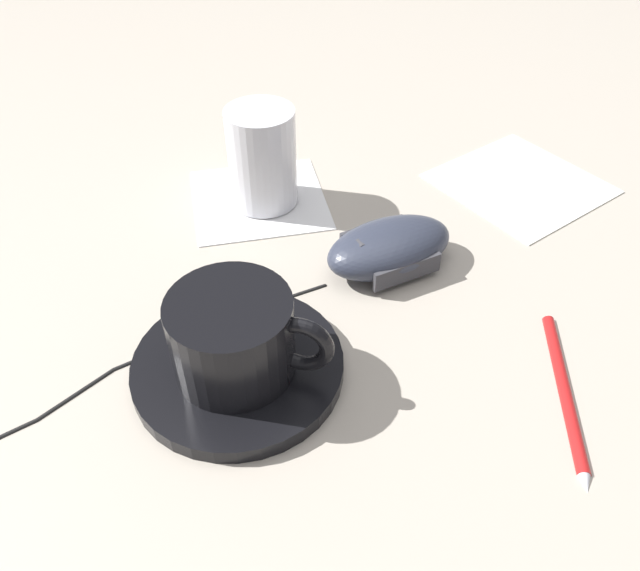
# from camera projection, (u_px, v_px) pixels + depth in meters

# --- Properties ---
(ground_plane) EXTENTS (3.00, 3.00, 0.00)m
(ground_plane) POSITION_uv_depth(u_px,v_px,m) (360.00, 267.00, 0.53)
(ground_plane) COLOR #B2A899
(saucer) EXTENTS (0.15, 0.15, 0.01)m
(saucer) POSITION_uv_depth(u_px,v_px,m) (238.00, 366.00, 0.44)
(saucer) COLOR black
(saucer) RESTS_ON ground
(coffee_cup) EXTENTS (0.08, 0.11, 0.06)m
(coffee_cup) POSITION_uv_depth(u_px,v_px,m) (235.00, 336.00, 0.42)
(coffee_cup) COLOR black
(coffee_cup) RESTS_ON saucer
(computer_mouse) EXTENTS (0.11, 0.13, 0.04)m
(computer_mouse) POSITION_uv_depth(u_px,v_px,m) (389.00, 247.00, 0.52)
(computer_mouse) COLOR #2D3342
(computer_mouse) RESTS_ON ground
(mouse_cable) EXTENTS (0.29, 0.30, 0.00)m
(mouse_cable) POSITION_uv_depth(u_px,v_px,m) (79.00, 398.00, 0.43)
(mouse_cable) COLOR black
(mouse_cable) RESTS_ON ground
(napkin_under_glass) EXTENTS (0.16, 0.16, 0.00)m
(napkin_under_glass) POSITION_uv_depth(u_px,v_px,m) (259.00, 199.00, 0.61)
(napkin_under_glass) COLOR white
(napkin_under_glass) RESTS_ON ground
(drinking_glass) EXTENTS (0.06, 0.06, 0.09)m
(drinking_glass) POSITION_uv_depth(u_px,v_px,m) (262.00, 158.00, 0.57)
(drinking_glass) COLOR silver
(drinking_glass) RESTS_ON napkin_under_glass
(napkin_spare) EXTENTS (0.20, 0.20, 0.00)m
(napkin_spare) POSITION_uv_depth(u_px,v_px,m) (520.00, 183.00, 0.63)
(napkin_spare) COLOR silver
(napkin_spare) RESTS_ON ground
(pen) EXTENTS (0.15, 0.01, 0.01)m
(pen) POSITION_uv_depth(u_px,v_px,m) (567.00, 390.00, 0.43)
(pen) COLOR #B21919
(pen) RESTS_ON ground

